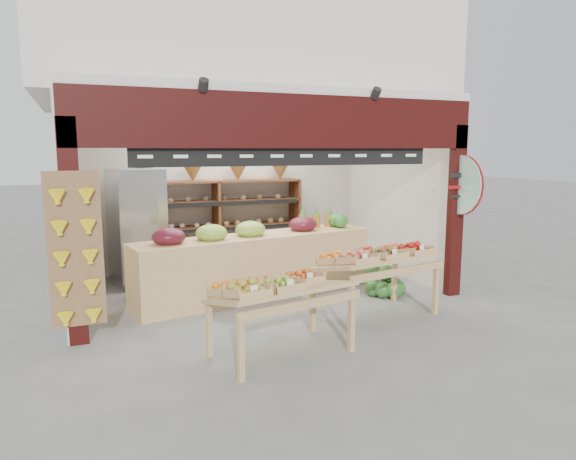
# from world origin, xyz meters

# --- Properties ---
(ground) EXTENTS (60.00, 60.00, 0.00)m
(ground) POSITION_xyz_m (0.00, 0.00, 0.00)
(ground) COLOR slate
(ground) RESTS_ON ground
(shop_structure) EXTENTS (6.36, 5.12, 5.40)m
(shop_structure) POSITION_xyz_m (0.00, 1.61, 3.92)
(shop_structure) COLOR silver
(shop_structure) RESTS_ON ground
(banana_board) EXTENTS (0.60, 0.15, 1.80)m
(banana_board) POSITION_xyz_m (-2.73, -1.17, 1.12)
(banana_board) COLOR brown
(banana_board) RESTS_ON ground
(gift_sign) EXTENTS (0.04, 0.93, 0.92)m
(gift_sign) POSITION_xyz_m (2.75, -1.15, 1.75)
(gift_sign) COLOR silver
(gift_sign) RESTS_ON ground
(back_shelving) EXTENTS (3.24, 0.53, 1.98)m
(back_shelving) POSITION_xyz_m (-0.29, 1.93, 1.18)
(back_shelving) COLOR brown
(back_shelving) RESTS_ON ground
(refrigerator) EXTENTS (0.96, 0.96, 1.97)m
(refrigerator) POSITION_xyz_m (-1.78, 1.47, 0.98)
(refrigerator) COLOR silver
(refrigerator) RESTS_ON ground
(cardboard_stack) EXTENTS (0.98, 0.71, 0.69)m
(cardboard_stack) POSITION_xyz_m (-1.47, 0.59, 0.25)
(cardboard_stack) COLOR beige
(cardboard_stack) RESTS_ON ground
(mid_counter) EXTENTS (3.96, 1.42, 1.20)m
(mid_counter) POSITION_xyz_m (-0.16, 0.04, 0.53)
(mid_counter) COLOR tan
(mid_counter) RESTS_ON ground
(display_table_left) EXTENTS (1.67, 1.13, 0.99)m
(display_table_left) POSITION_xyz_m (-0.75, -2.26, 0.76)
(display_table_left) COLOR tan
(display_table_left) RESTS_ON ground
(display_table_right) EXTENTS (1.78, 1.20, 1.04)m
(display_table_right) POSITION_xyz_m (1.04, -1.51, 0.82)
(display_table_right) COLOR tan
(display_table_right) RESTS_ON ground
(watermelon_pile) EXTENTS (0.67, 0.65, 0.49)m
(watermelon_pile) POSITION_xyz_m (1.75, -0.67, 0.18)
(watermelon_pile) COLOR #184517
(watermelon_pile) RESTS_ON ground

